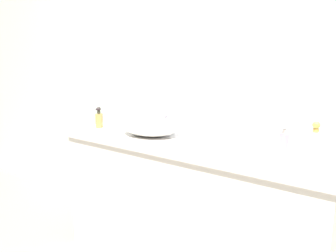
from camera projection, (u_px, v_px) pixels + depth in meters
The scene contains 9 objects.
bathroom_wall_rear at pixel (203, 66), 2.21m from camera, with size 6.00×0.06×2.60m, color silver.
vanity_counter at pixel (189, 207), 2.08m from camera, with size 1.74×0.54×0.85m.
wall_mirror_panel at pixel (214, 51), 2.10m from camera, with size 1.59×0.01×1.08m, color #B2BCC6.
sink_basin at pixel (150, 126), 2.15m from camera, with size 0.40×0.32×0.12m, color silver.
faucet at pixel (166, 118), 2.28m from camera, with size 0.03×0.12×0.15m.
soap_dispenser at pixel (315, 142), 1.67m from camera, with size 0.07×0.07×0.18m.
lotion_bottle at pixel (284, 145), 1.61m from camera, with size 0.04×0.04×0.18m.
perfume_bottle at pixel (99, 119), 2.39m from camera, with size 0.05×0.05×0.15m.
tissue_box at pixel (228, 136), 1.85m from camera, with size 0.14×0.14×0.15m.
Camera 1 is at (1.15, -1.22, 1.34)m, focal length 35.22 mm.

